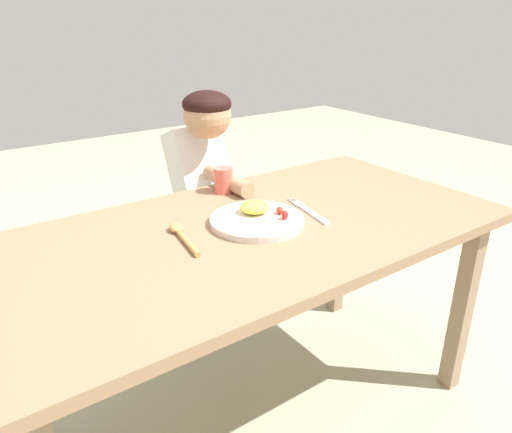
# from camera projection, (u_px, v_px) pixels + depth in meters

# --- Properties ---
(ground_plane) EXTENTS (8.00, 8.00, 0.00)m
(ground_plane) POSITION_uv_depth(u_px,v_px,m) (252.00, 412.00, 1.58)
(ground_plane) COLOR #ABA98B
(dining_table) EXTENTS (1.43, 0.72, 0.67)m
(dining_table) POSITION_uv_depth(u_px,v_px,m) (252.00, 251.00, 1.34)
(dining_table) COLOR #937052
(dining_table) RESTS_ON ground_plane
(plate) EXTENTS (0.26, 0.26, 0.05)m
(plate) POSITION_uv_depth(u_px,v_px,m) (257.00, 218.00, 1.33)
(plate) COLOR silver
(plate) RESTS_ON dining_table
(fork) EXTENTS (0.06, 0.22, 0.01)m
(fork) POSITION_uv_depth(u_px,v_px,m) (309.00, 211.00, 1.41)
(fork) COLOR silver
(fork) RESTS_ON dining_table
(spoon) EXTENTS (0.05, 0.19, 0.02)m
(spoon) POSITION_uv_depth(u_px,v_px,m) (181.00, 234.00, 1.25)
(spoon) COLOR tan
(spoon) RESTS_ON dining_table
(drinking_cup) EXTENTS (0.06, 0.06, 0.08)m
(drinking_cup) POSITION_uv_depth(u_px,v_px,m) (223.00, 180.00, 1.55)
(drinking_cup) COLOR #E06356
(drinking_cup) RESTS_ON dining_table
(person) EXTENTS (0.18, 0.44, 0.97)m
(person) POSITION_uv_depth(u_px,v_px,m) (201.00, 208.00, 1.80)
(person) COLOR #3F496C
(person) RESTS_ON ground_plane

